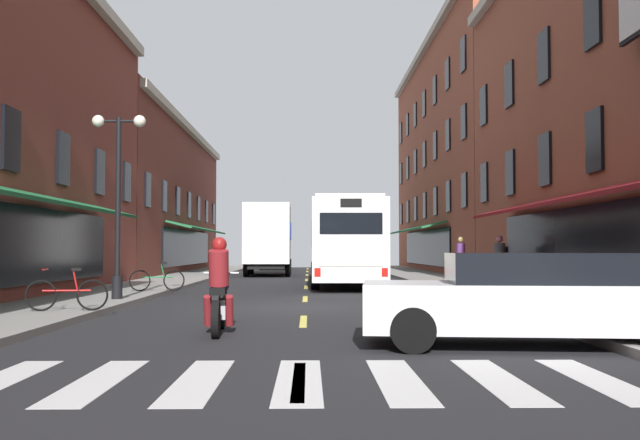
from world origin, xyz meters
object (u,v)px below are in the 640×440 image
sedan_near (275,260)px  transit_bus (344,242)px  sedan_mid (527,298)px  bicycle_near (157,279)px  pedestrian_near (500,260)px  street_lamp_twin (118,196)px  motorcycle_rider (219,292)px  bicycle_mid (67,294)px  box_truck (268,240)px  pedestrian_mid (461,258)px

sedan_near → transit_bus: bearing=-80.0°
sedan_near → sedan_mid: size_ratio=0.93×
bicycle_near → pedestrian_near: pedestrian_near is taller
sedan_mid → street_lamp_twin: size_ratio=1.01×
transit_bus → sedan_mid: transit_bus is taller
motorcycle_rider → pedestrian_near: size_ratio=1.17×
transit_bus → bicycle_mid: transit_bus is taller
sedan_near → bicycle_mid: (-2.71, -35.99, -0.16)m
sedan_mid → bicycle_near: 14.40m
motorcycle_rider → transit_bus: bearing=80.0°
transit_bus → box_truck: box_truck is taller
bicycle_near → pedestrian_near: (11.20, 1.39, 0.58)m
sedan_mid → bicycle_near: sedan_mid is taller
sedan_mid → bicycle_near: bearing=123.9°
motorcycle_rider → pedestrian_mid: bearing=65.5°
box_truck → pedestrian_near: 17.78m
sedan_near → pedestrian_near: (8.86, -27.32, 0.42)m
box_truck → motorcycle_rider: box_truck is taller
box_truck → sedan_near: (-0.20, 11.82, -1.31)m
transit_bus → motorcycle_rider: transit_bus is taller
pedestrian_near → street_lamp_twin: 12.65m
bicycle_mid → street_lamp_twin: bearing=88.8°
pedestrian_near → sedan_near: bearing=-21.7°
sedan_near → motorcycle_rider: motorcycle_rider is taller
transit_bus → box_truck: size_ratio=1.73×
box_truck → motorcycle_rider: 27.19m
bicycle_mid → pedestrian_near: 14.47m
transit_bus → pedestrian_near: bearing=-47.0°
motorcycle_rider → street_lamp_twin: 7.83m
motorcycle_rider → pedestrian_near: (7.97, 11.65, 0.37)m
sedan_mid → pedestrian_mid: bearing=80.9°
sedan_near → street_lamp_twin: (-2.63, -32.32, 2.19)m
sedan_mid → pedestrian_near: (3.16, 13.33, 0.37)m
transit_bus → sedan_near: bearing=100.0°
transit_bus → bicycle_near: size_ratio=7.12×
sedan_near → street_lamp_twin: 32.50m
bicycle_near → pedestrian_mid: pedestrian_mid is taller
motorcycle_rider → bicycle_mid: bearing=140.4°
bicycle_near → motorcycle_rider: bearing=-72.6°
box_truck → sedan_mid: bearing=-79.2°
box_truck → pedestrian_mid: bearing=-49.4°
pedestrian_mid → bicycle_mid: bearing=-172.0°
sedan_mid → motorcycle_rider: (-4.81, 1.68, -0.01)m
box_truck → sedan_near: 11.89m
box_truck → bicycle_near: (-2.54, -16.89, -1.47)m
bicycle_near → pedestrian_near: bearing=7.1°
bicycle_mid → street_lamp_twin: (0.08, 3.68, 2.35)m
bicycle_near → street_lamp_twin: 4.32m
transit_bus → box_truck: bearing=109.9°
box_truck → pedestrian_near: bearing=-60.8°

